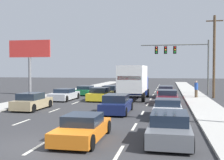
{
  "coord_description": "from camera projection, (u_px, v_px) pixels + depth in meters",
  "views": [
    {
      "loc": [
        5.21,
        -10.82,
        3.15
      ],
      "look_at": [
        0.18,
        14.39,
        2.21
      ],
      "focal_mm": 45.23,
      "sensor_mm": 36.0,
      "label": 1
    }
  ],
  "objects": [
    {
      "name": "car_tan",
      "position": [
        32.0,
        102.0,
        22.23
      ],
      "size": [
        1.84,
        4.02,
        1.34
      ],
      "color": "tan",
      "rests_on": "ground_plane"
    },
    {
      "name": "traffic_signal_mast",
      "position": [
        177.0,
        53.0,
        36.06
      ],
      "size": [
        8.57,
        0.69,
        6.89
      ],
      "color": "#595B56",
      "rests_on": "ground_plane"
    },
    {
      "name": "ground_plane",
      "position": [
        127.0,
        94.0,
        36.24
      ],
      "size": [
        140.0,
        140.0,
        0.0
      ],
      "primitive_type": "plane",
      "color": "#333335"
    },
    {
      "name": "box_truck",
      "position": [
        134.0,
        80.0,
        29.38
      ],
      "size": [
        2.69,
        7.59,
        3.56
      ],
      "color": "white",
      "rests_on": "ground_plane"
    },
    {
      "name": "car_silver",
      "position": [
        64.0,
        95.0,
        29.19
      ],
      "size": [
        2.02,
        4.52,
        1.18
      ],
      "color": "#B7BABF",
      "rests_on": "ground_plane"
    },
    {
      "name": "car_black",
      "position": [
        110.0,
        91.0,
        35.08
      ],
      "size": [
        1.91,
        4.62,
        1.19
      ],
      "color": "black",
      "rests_on": "ground_plane"
    },
    {
      "name": "sidewalk_left",
      "position": [
        51.0,
        96.0,
        32.95
      ],
      "size": [
        2.61,
        80.0,
        0.14
      ],
      "primitive_type": "cube",
      "color": "#B2AFA8",
      "rests_on": "ground_plane"
    },
    {
      "name": "pedestrian_mid_block",
      "position": [
        196.0,
        89.0,
        30.62
      ],
      "size": [
        0.38,
        0.38,
        1.8
      ],
      "color": "brown",
      "rests_on": "sidewalk_right"
    },
    {
      "name": "car_orange",
      "position": [
        83.0,
        128.0,
        12.59
      ],
      "size": [
        1.83,
        4.18,
        1.16
      ],
      "color": "orange",
      "rests_on": "ground_plane"
    },
    {
      "name": "utility_pole_mid",
      "position": [
        214.0,
        56.0,
        31.04
      ],
      "size": [
        1.8,
        0.28,
        9.11
      ],
      "color": "brown",
      "rests_on": "ground_plane"
    },
    {
      "name": "roadside_billboard",
      "position": [
        30.0,
        54.0,
        35.07
      ],
      "size": [
        5.43,
        0.36,
        6.82
      ],
      "color": "slate",
      "rests_on": "ground_plane"
    },
    {
      "name": "car_white",
      "position": [
        168.0,
        109.0,
        18.42
      ],
      "size": [
        1.86,
        4.09,
        1.26
      ],
      "color": "white",
      "rests_on": "ground_plane"
    },
    {
      "name": "lane_markings",
      "position": [
        123.0,
        96.0,
        33.38
      ],
      "size": [
        6.94,
        57.0,
        0.01
      ],
      "color": "silver",
      "rests_on": "ground_plane"
    },
    {
      "name": "car_green",
      "position": [
        86.0,
        91.0,
        35.28
      ],
      "size": [
        1.95,
        4.27,
        1.13
      ],
      "color": "#196B38",
      "rests_on": "ground_plane"
    },
    {
      "name": "car_red",
      "position": [
        166.0,
        92.0,
        32.12
      ],
      "size": [
        1.92,
        4.72,
        1.31
      ],
      "color": "red",
      "rests_on": "ground_plane"
    },
    {
      "name": "car_yellow",
      "position": [
        100.0,
        94.0,
        28.89
      ],
      "size": [
        2.03,
        4.46,
        1.33
      ],
      "color": "yellow",
      "rests_on": "ground_plane"
    },
    {
      "name": "car_maroon",
      "position": [
        167.0,
        97.0,
        25.92
      ],
      "size": [
        1.98,
        4.67,
        1.29
      ],
      "color": "maroon",
      "rests_on": "ground_plane"
    },
    {
      "name": "car_navy",
      "position": [
        117.0,
        104.0,
        20.5
      ],
      "size": [
        1.98,
        4.37,
        1.36
      ],
      "color": "#141E4C",
      "rests_on": "ground_plane"
    },
    {
      "name": "sidewalk_right",
      "position": [
        197.0,
        99.0,
        29.73
      ],
      "size": [
        2.61,
        80.0,
        0.14
      ],
      "primitive_type": "cube",
      "color": "#B2AFA8",
      "rests_on": "ground_plane"
    },
    {
      "name": "car_gray",
      "position": [
        169.0,
        128.0,
        12.43
      ],
      "size": [
        1.93,
        4.48,
        1.28
      ],
      "color": "slate",
      "rests_on": "ground_plane"
    }
  ]
}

